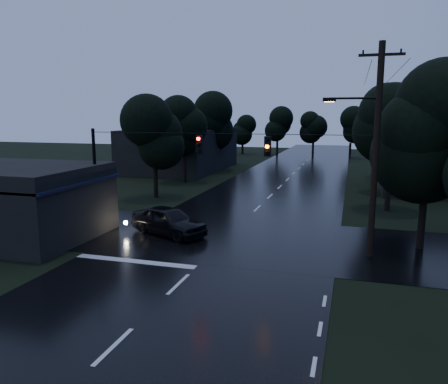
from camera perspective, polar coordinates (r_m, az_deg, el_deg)
The scene contains 17 objects.
ground at distance 14.03m, azimuth -14.22°, elevation -19.03°, with size 160.00×160.00×0.00m, color black.
main_road at distance 41.52m, azimuth 7.29°, elevation 0.63°, with size 12.00×120.00×0.02m, color black.
cross_street at distance 24.32m, azimuth 0.36°, elevation -6.05°, with size 60.00×9.00×0.02m, color black.
building_far_right at distance 45.30m, azimuth 26.00°, elevation 3.29°, with size 10.00×14.00×4.40m, color black.
building_far_left at distance 54.61m, azimuth -5.61°, elevation 5.56°, with size 10.00×16.00×5.00m, color black.
utility_pole_main at distance 21.52m, azimuth 19.00°, elevation 5.54°, with size 3.50×0.30×10.00m.
utility_pole_far at distance 38.59m, azimuth 19.23°, elevation 5.24°, with size 2.00×0.30×7.50m.
anchor_pole_left at distance 25.88m, azimuth -16.44°, elevation 1.32°, with size 0.18×0.18×6.00m, color black.
span_signals at distance 22.29m, azimuth 1.03°, elevation 6.19°, with size 15.00×0.37×1.12m.
tree_corner_near at distance 23.72m, azimuth 25.22°, elevation 7.29°, with size 4.48×4.48×9.44m.
tree_left_a at distance 35.99m, azimuth -9.09°, elevation 7.54°, with size 3.92×3.92×8.26m.
tree_left_b at distance 43.54m, azimuth -5.24°, elevation 8.54°, with size 4.20×4.20×8.85m.
tree_left_c at distance 53.14m, azimuth -1.82°, elevation 9.25°, with size 4.48×4.48×9.44m.
tree_right_a at distance 32.56m, azimuth 21.10°, elevation 7.41°, with size 4.20×4.20×8.85m.
tree_right_b at distance 40.57m, azimuth 21.14°, elevation 8.33°, with size 4.48×4.48×9.44m.
tree_right_c at distance 50.58m, azimuth 20.98°, elevation 8.98°, with size 4.76×4.76×10.03m.
car at distance 25.02m, azimuth -7.25°, elevation -3.74°, with size 1.93×4.80×1.64m, color black.
Camera 1 is at (6.49, -10.44, 6.76)m, focal length 35.00 mm.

